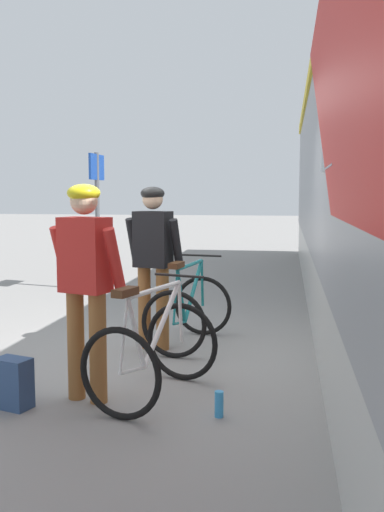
{
  "coord_description": "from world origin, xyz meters",
  "views": [
    {
      "loc": [
        1.3,
        -5.58,
        1.68
      ],
      "look_at": [
        0.34,
        0.14,
        1.05
      ],
      "focal_mm": 39.89,
      "sensor_mm": 36.0,
      "label": 1
    }
  ],
  "objects_px": {
    "bicycle_near_teal": "(189,310)",
    "backpack_on_platform": "(13,383)",
    "bicycle_far_white": "(153,351)",
    "cyclist_near_in_dark": "(153,253)",
    "cyclist_far_in_red": "(86,273)",
    "water_bottle_near_the_bikes": "(219,404)",
    "platform_sign_post": "(97,198)"
  },
  "relations": [
    {
      "from": "water_bottle_near_the_bikes",
      "to": "platform_sign_post",
      "type": "bearing_deg",
      "value": 117.35
    },
    {
      "from": "cyclist_near_in_dark",
      "to": "backpack_on_platform",
      "type": "bearing_deg",
      "value": -109.91
    },
    {
      "from": "platform_sign_post",
      "to": "cyclist_far_in_red",
      "type": "bearing_deg",
      "value": -72.07
    },
    {
      "from": "bicycle_near_teal",
      "to": "platform_sign_post",
      "type": "distance_m",
      "value": 4.27
    },
    {
      "from": "cyclist_near_in_dark",
      "to": "bicycle_far_white",
      "type": "distance_m",
      "value": 1.67
    },
    {
      "from": "bicycle_far_white",
      "to": "cyclist_near_in_dark",
      "type": "bearing_deg",
      "value": 103.3
    },
    {
      "from": "bicycle_near_teal",
      "to": "bicycle_far_white",
      "type": "xyz_separation_m",
      "value": [
        -0.01,
        -1.66,
        0.0
      ]
    },
    {
      "from": "bicycle_far_white",
      "to": "backpack_on_platform",
      "type": "xyz_separation_m",
      "value": [
        -1.04,
        -0.39,
        -0.2
      ]
    },
    {
      "from": "water_bottle_near_the_bikes",
      "to": "backpack_on_platform",
      "type": "bearing_deg",
      "value": -177.01
    },
    {
      "from": "cyclist_far_in_red",
      "to": "backpack_on_platform",
      "type": "xyz_separation_m",
      "value": [
        -0.52,
        -0.26,
        -0.85
      ]
    },
    {
      "from": "bicycle_near_teal",
      "to": "backpack_on_platform",
      "type": "bearing_deg",
      "value": -117.01
    },
    {
      "from": "cyclist_far_in_red",
      "to": "bicycle_far_white",
      "type": "distance_m",
      "value": 0.84
    },
    {
      "from": "cyclist_far_in_red",
      "to": "bicycle_near_teal",
      "type": "xyz_separation_m",
      "value": [
        0.53,
        1.8,
        -0.65
      ]
    },
    {
      "from": "water_bottle_near_the_bikes",
      "to": "cyclist_far_in_red",
      "type": "bearing_deg",
      "value": 170.93
    },
    {
      "from": "bicycle_near_teal",
      "to": "water_bottle_near_the_bikes",
      "type": "height_order",
      "value": "bicycle_near_teal"
    },
    {
      "from": "cyclist_near_in_dark",
      "to": "platform_sign_post",
      "type": "height_order",
      "value": "platform_sign_post"
    },
    {
      "from": "cyclist_near_in_dark",
      "to": "platform_sign_post",
      "type": "bearing_deg",
      "value": 117.31
    },
    {
      "from": "bicycle_near_teal",
      "to": "bicycle_far_white",
      "type": "bearing_deg",
      "value": -90.34
    },
    {
      "from": "cyclist_far_in_red",
      "to": "water_bottle_near_the_bikes",
      "type": "height_order",
      "value": "cyclist_far_in_red"
    },
    {
      "from": "cyclist_near_in_dark",
      "to": "water_bottle_near_the_bikes",
      "type": "bearing_deg",
      "value": -62.59
    },
    {
      "from": "cyclist_near_in_dark",
      "to": "platform_sign_post",
      "type": "distance_m",
      "value": 4.09
    },
    {
      "from": "cyclist_far_in_red",
      "to": "bicycle_far_white",
      "type": "xyz_separation_m",
      "value": [
        0.52,
        0.13,
        -0.65
      ]
    },
    {
      "from": "backpack_on_platform",
      "to": "cyclist_far_in_red",
      "type": "bearing_deg",
      "value": 42.88
    },
    {
      "from": "cyclist_near_in_dark",
      "to": "platform_sign_post",
      "type": "relative_size",
      "value": 0.73
    },
    {
      "from": "cyclist_far_in_red",
      "to": "bicycle_near_teal",
      "type": "height_order",
      "value": "cyclist_far_in_red"
    },
    {
      "from": "cyclist_far_in_red",
      "to": "backpack_on_platform",
      "type": "bearing_deg",
      "value": -153.34
    },
    {
      "from": "cyclist_far_in_red",
      "to": "cyclist_near_in_dark",
      "type": "bearing_deg",
      "value": 84.2
    },
    {
      "from": "cyclist_near_in_dark",
      "to": "bicycle_far_white",
      "type": "relative_size",
      "value": 1.44
    },
    {
      "from": "cyclist_far_in_red",
      "to": "bicycle_near_teal",
      "type": "bearing_deg",
      "value": 73.58
    },
    {
      "from": "cyclist_far_in_red",
      "to": "bicycle_near_teal",
      "type": "relative_size",
      "value": 1.51
    },
    {
      "from": "cyclist_far_in_red",
      "to": "backpack_on_platform",
      "type": "distance_m",
      "value": 1.03
    },
    {
      "from": "bicycle_near_teal",
      "to": "backpack_on_platform",
      "type": "distance_m",
      "value": 2.32
    }
  ]
}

